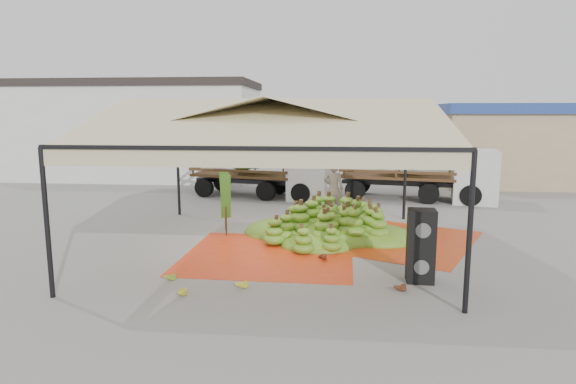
# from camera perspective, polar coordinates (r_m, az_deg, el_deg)

# --- Properties ---
(ground) EXTENTS (90.00, 90.00, 0.00)m
(ground) POSITION_cam_1_polar(r_m,az_deg,el_deg) (13.25, -1.49, -6.59)
(ground) COLOR slate
(ground) RESTS_ON ground
(canopy_tent) EXTENTS (8.10, 8.10, 4.00)m
(canopy_tent) POSITION_cam_1_polar(r_m,az_deg,el_deg) (12.75, -1.55, 7.82)
(canopy_tent) COLOR black
(canopy_tent) RESTS_ON ground
(building_white) EXTENTS (14.30, 6.30, 5.40)m
(building_white) POSITION_cam_1_polar(r_m,az_deg,el_deg) (29.06, -18.10, 7.04)
(building_white) COLOR silver
(building_white) RESTS_ON ground
(building_tan) EXTENTS (6.30, 5.30, 4.10)m
(building_tan) POSITION_cam_1_polar(r_m,az_deg,el_deg) (27.05, 23.75, 5.22)
(building_tan) COLOR tan
(building_tan) RESTS_ON ground
(tarp_left) EXTENTS (4.40, 4.20, 0.01)m
(tarp_left) POSITION_cam_1_polar(r_m,az_deg,el_deg) (12.62, -2.28, -7.38)
(tarp_left) COLOR red
(tarp_left) RESTS_ON ground
(tarp_right) EXTENTS (5.68, 5.78, 0.01)m
(tarp_right) POSITION_cam_1_polar(r_m,az_deg,el_deg) (14.40, 12.40, -5.49)
(tarp_right) COLOR red
(tarp_right) RESTS_ON ground
(banana_heap) EXTENTS (5.93, 5.09, 1.16)m
(banana_heap) POSITION_cam_1_polar(r_m,az_deg,el_deg) (14.34, 5.28, -3.02)
(banana_heap) COLOR #3B821B
(banana_heap) RESTS_ON ground
(hand_yellow_a) EXTENTS (0.62, 0.58, 0.23)m
(hand_yellow_a) POSITION_cam_1_polar(r_m,az_deg,el_deg) (10.39, -5.80, -10.52)
(hand_yellow_a) COLOR gold
(hand_yellow_a) RESTS_ON ground
(hand_yellow_b) EXTENTS (0.59, 0.53, 0.22)m
(hand_yellow_b) POSITION_cam_1_polar(r_m,az_deg,el_deg) (10.10, -13.01, -11.31)
(hand_yellow_b) COLOR gold
(hand_yellow_b) RESTS_ON ground
(hand_red_a) EXTENTS (0.64, 0.61, 0.23)m
(hand_red_a) POSITION_cam_1_polar(r_m,az_deg,el_deg) (10.42, 12.78, -10.65)
(hand_red_a) COLOR #562413
(hand_red_a) RESTS_ON ground
(hand_red_b) EXTENTS (0.56, 0.50, 0.22)m
(hand_red_b) POSITION_cam_1_polar(r_m,az_deg,el_deg) (12.16, 3.74, -7.54)
(hand_red_b) COLOR #571F13
(hand_red_b) RESTS_ON ground
(hand_green) EXTENTS (0.54, 0.49, 0.21)m
(hand_green) POSITION_cam_1_polar(r_m,az_deg,el_deg) (11.09, -14.03, -9.51)
(hand_green) COLOR #507518
(hand_green) RESTS_ON ground
(hanging_bunches) EXTENTS (3.24, 0.24, 0.20)m
(hanging_bunches) POSITION_cam_1_polar(r_m,az_deg,el_deg) (13.60, -0.51, 5.05)
(hanging_bunches) COLOR #3F7418
(hanging_bunches) RESTS_ON ground
(speaker_stack) EXTENTS (0.60, 0.53, 1.60)m
(speaker_stack) POSITION_cam_1_polar(r_m,az_deg,el_deg) (10.84, 15.47, -6.16)
(speaker_stack) COLOR black
(speaker_stack) RESTS_ON ground
(banana_leaves) EXTENTS (0.96, 1.36, 3.70)m
(banana_leaves) POSITION_cam_1_polar(r_m,az_deg,el_deg) (14.91, -6.89, -4.85)
(banana_leaves) COLOR #3D761F
(banana_leaves) RESTS_ON ground
(vendor) EXTENTS (0.78, 0.57, 1.96)m
(vendor) POSITION_cam_1_polar(r_m,az_deg,el_deg) (17.15, 5.41, 0.37)
(vendor) COLOR gray
(vendor) RESTS_ON ground
(truck_left) EXTENTS (6.38, 3.36, 2.09)m
(truck_left) POSITION_cam_1_polar(r_m,az_deg,el_deg) (21.03, -2.41, 2.90)
(truck_left) COLOR #4A3218
(truck_left) RESTS_ON ground
(truck_right) EXTENTS (6.56, 3.27, 2.15)m
(truck_right) POSITION_cam_1_polar(r_m,az_deg,el_deg) (21.10, 15.75, 2.69)
(truck_right) COLOR #53301B
(truck_right) RESTS_ON ground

